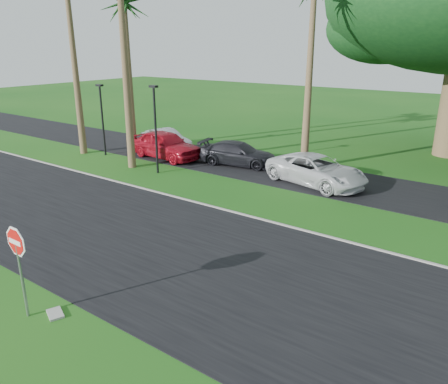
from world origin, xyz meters
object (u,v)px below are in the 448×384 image
at_px(car_dark, 238,154).
at_px(stop_sign_near, 18,254).
at_px(car_red, 166,145).
at_px(car_minivan, 316,171).
at_px(car_silver, 166,140).

bearing_deg(car_dark, stop_sign_near, -177.88).
bearing_deg(car_red, car_minivan, -82.64).
bearing_deg(car_dark, car_red, 93.76).
height_order(stop_sign_near, car_minivan, stop_sign_near).
bearing_deg(stop_sign_near, car_minivan, 84.86).
distance_m(stop_sign_near, car_dark, 15.90).
bearing_deg(car_silver, car_dark, -80.74).
relative_size(stop_sign_near, car_red, 0.54).
bearing_deg(car_minivan, car_red, 106.40).
height_order(car_red, car_dark, car_red).
relative_size(car_silver, car_red, 0.83).
bearing_deg(car_red, car_silver, 46.84).
relative_size(car_silver, car_minivan, 0.78).
height_order(car_silver, car_minivan, car_minivan).
xyz_separation_m(stop_sign_near, car_dark, (-3.86, 15.39, -1.12)).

